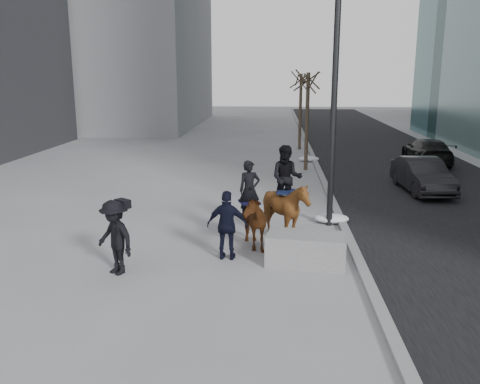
# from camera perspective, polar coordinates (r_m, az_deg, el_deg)

# --- Properties ---
(ground) EXTENTS (120.00, 120.00, 0.00)m
(ground) POSITION_cam_1_polar(r_m,az_deg,el_deg) (12.68, -0.38, -7.86)
(ground) COLOR gray
(ground) RESTS_ON ground
(road) EXTENTS (8.00, 90.00, 0.01)m
(road) POSITION_cam_1_polar(r_m,az_deg,el_deg) (23.09, 19.19, 1.10)
(road) COLOR black
(road) RESTS_ON ground
(curb) EXTENTS (0.25, 90.00, 0.12)m
(curb) POSITION_cam_1_polar(r_m,az_deg,el_deg) (22.36, 9.27, 1.43)
(curb) COLOR gray
(curb) RESTS_ON ground
(planter) EXTENTS (2.01, 1.20, 0.76)m
(planter) POSITION_cam_1_polar(r_m,az_deg,el_deg) (12.51, 7.44, -6.42)
(planter) COLOR gray
(planter) RESTS_ON ground
(car_near) EXTENTS (1.68, 4.11, 1.33)m
(car_near) POSITION_cam_1_polar(r_m,az_deg,el_deg) (21.11, 19.80, 1.79)
(car_near) COLOR black
(car_near) RESTS_ON ground
(car_far) EXTENTS (1.95, 4.52, 1.30)m
(car_far) POSITION_cam_1_polar(r_m,az_deg,el_deg) (27.89, 20.27, 4.34)
(car_far) COLOR black
(car_far) RESTS_ON ground
(tree_near) EXTENTS (1.20, 1.20, 5.10)m
(tree_near) POSITION_cam_1_polar(r_m,az_deg,el_deg) (24.42, 7.55, 8.38)
(tree_near) COLOR #372920
(tree_near) RESTS_ON ground
(tree_far) EXTENTS (1.20, 1.20, 5.03)m
(tree_far) POSITION_cam_1_polar(r_m,az_deg,el_deg) (31.19, 6.80, 9.37)
(tree_far) COLOR #362920
(tree_far) RESTS_ON ground
(mounted_left) EXTENTS (1.35, 1.96, 2.31)m
(mounted_left) POSITION_cam_1_polar(r_m,az_deg,el_deg) (13.55, 1.03, -2.63)
(mounted_left) COLOR #4D250F
(mounted_left) RESTS_ON ground
(mounted_right) EXTENTS (1.55, 1.70, 2.65)m
(mounted_right) POSITION_cam_1_polar(r_m,az_deg,el_deg) (14.03, 5.19, -1.27)
(mounted_right) COLOR #4D2E0F
(mounted_right) RESTS_ON ground
(feeder) EXTENTS (1.06, 0.90, 1.75)m
(feeder) POSITION_cam_1_polar(r_m,az_deg,el_deg) (12.61, -1.42, -3.77)
(feeder) COLOR black
(feeder) RESTS_ON ground
(camera_crew) EXTENTS (1.30, 1.19, 1.75)m
(camera_crew) POSITION_cam_1_polar(r_m,az_deg,el_deg) (12.05, -13.87, -4.93)
(camera_crew) COLOR black
(camera_crew) RESTS_ON ground
(lamppost) EXTENTS (0.25, 1.77, 9.09)m
(lamppost) POSITION_cam_1_polar(r_m,az_deg,el_deg) (15.37, 10.66, 14.62)
(lamppost) COLOR black
(lamppost) RESTS_ON ground
(snow_piles) EXTENTS (1.09, 11.98, 0.28)m
(snow_piles) POSITION_cam_1_polar(r_m,az_deg,el_deg) (21.65, 8.64, 1.28)
(snow_piles) COLOR white
(snow_piles) RESTS_ON ground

